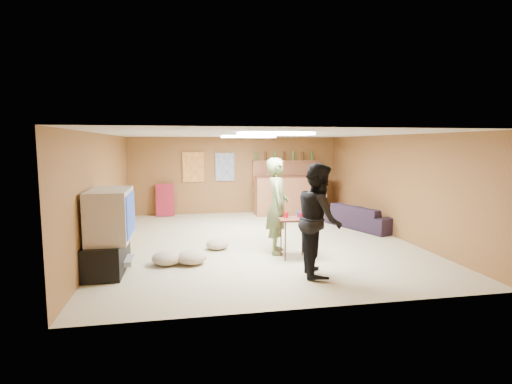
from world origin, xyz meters
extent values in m
plane|color=#BCB390|center=(0.00, 0.00, 0.00)|extent=(7.00, 7.00, 0.00)
cube|color=silver|center=(0.00, 0.00, 2.20)|extent=(6.00, 7.00, 0.02)
cube|color=brown|center=(0.00, 3.50, 1.10)|extent=(6.00, 0.02, 2.20)
cube|color=brown|center=(0.00, -3.50, 1.10)|extent=(6.00, 0.02, 2.20)
cube|color=brown|center=(-3.00, 0.00, 1.10)|extent=(0.02, 7.00, 2.20)
cube|color=brown|center=(3.00, 0.00, 1.10)|extent=(0.02, 7.00, 2.20)
cube|color=black|center=(-2.72, -1.50, 0.25)|extent=(0.55, 1.30, 0.50)
cube|color=#B2B2B7|center=(-2.50, -1.50, 0.15)|extent=(0.35, 0.50, 0.08)
cube|color=#B2B2B7|center=(-2.65, -1.50, 0.90)|extent=(0.60, 1.10, 0.80)
cube|color=navy|center=(-2.34, -1.50, 0.90)|extent=(0.02, 0.95, 0.65)
cube|color=brown|center=(1.50, 2.95, 0.55)|extent=(2.00, 0.60, 1.10)
cube|color=#462016|center=(1.50, 2.70, 1.10)|extent=(2.10, 0.12, 0.05)
cube|color=brown|center=(1.50, 3.40, 1.50)|extent=(2.00, 0.18, 0.05)
cube|color=brown|center=(1.50, 3.42, 1.20)|extent=(2.00, 0.14, 0.60)
cube|color=#BF3F26|center=(-1.20, 3.46, 1.35)|extent=(0.60, 0.03, 0.85)
cube|color=#334C99|center=(-0.30, 3.46, 1.35)|extent=(0.55, 0.03, 0.80)
cube|color=maroon|center=(-2.00, 3.30, 0.45)|extent=(0.50, 0.26, 0.91)
cube|color=white|center=(0.00, -1.50, 2.17)|extent=(1.20, 0.60, 0.04)
cube|color=white|center=(0.00, 1.20, 2.17)|extent=(1.20, 0.60, 0.04)
imported|color=#56653A|center=(0.18, -0.96, 0.88)|extent=(0.55, 0.72, 1.76)
imported|color=black|center=(0.51, -2.27, 0.86)|extent=(0.77, 0.93, 1.73)
imported|color=black|center=(2.70, 0.79, 0.28)|extent=(1.33, 2.02, 0.55)
cube|color=#462016|center=(0.39, -1.36, 0.36)|extent=(0.57, 0.46, 0.71)
cylinder|color=red|center=(0.27, -1.28, 0.77)|extent=(0.10, 0.10, 0.10)
cylinder|color=red|center=(0.49, -1.41, 0.76)|extent=(0.09, 0.09, 0.10)
cylinder|color=navy|center=(0.51, -1.26, 0.77)|extent=(0.09, 0.09, 0.10)
ellipsoid|color=tan|center=(-1.40, -1.38, 0.12)|extent=(0.58, 0.58, 0.23)
ellipsoid|color=tan|center=(-0.89, -0.51, 0.10)|extent=(0.46, 0.46, 0.19)
ellipsoid|color=tan|center=(-1.80, -1.35, 0.11)|extent=(0.51, 0.51, 0.23)
camera|label=1|loc=(-1.54, -7.98, 2.00)|focal=28.00mm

